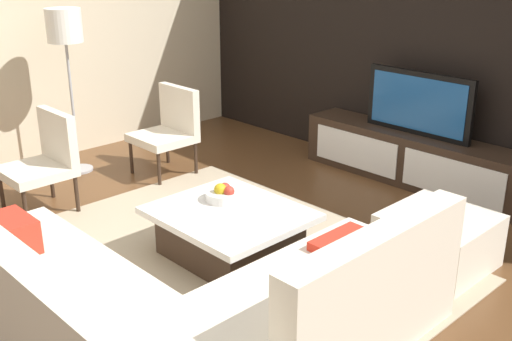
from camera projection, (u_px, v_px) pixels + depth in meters
ground_plane at (229, 266)px, 4.52m from camera, size 14.00×14.00×0.00m
feature_wall_back at (442, 36)px, 5.78m from camera, size 6.40×0.12×2.80m
side_wall_left at (35, 27)px, 6.32m from camera, size 0.12×5.20×2.80m
area_rug at (220, 260)px, 4.59m from camera, size 3.22×2.53×0.01m
media_console at (413, 159)px, 5.99m from camera, size 2.33×0.45×0.50m
television at (419, 103)px, 5.80m from camera, size 1.11×0.06×0.60m
sectional_couch at (170, 310)px, 3.48m from camera, size 2.52×2.32×0.82m
coffee_table at (230, 232)px, 4.58m from camera, size 1.07×0.93×0.38m
accent_chair_near at (46, 157)px, 5.32m from camera, size 0.55×0.54×0.87m
floor_lamp at (65, 35)px, 5.90m from camera, size 0.34×0.34×1.64m
ottoman at (438, 240)px, 4.47m from camera, size 0.70×0.70×0.40m
fruit_bowl at (224, 194)px, 4.69m from camera, size 0.28×0.28×0.14m
accent_chair_far at (170, 126)px, 6.20m from camera, size 0.56×0.53×0.87m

